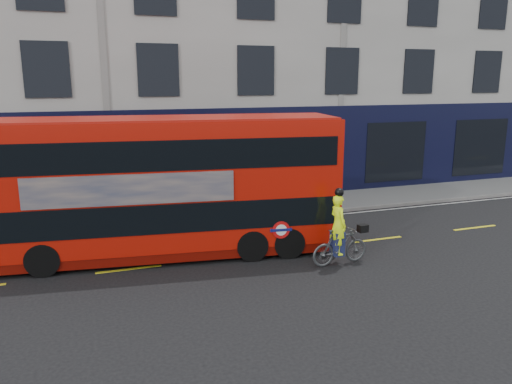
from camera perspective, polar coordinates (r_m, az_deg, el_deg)
name	(u,v)px	position (r m, az deg, el deg)	size (l,w,h in m)	color
ground	(135,290)	(13.09, -13.69, -10.87)	(120.00, 120.00, 0.00)	black
pavement	(116,220)	(19.20, -15.69, -3.13)	(60.00, 3.00, 0.12)	slate
kerb	(119,232)	(17.76, -15.36, -4.38)	(60.00, 0.12, 0.13)	gray
building_terrace	(96,27)	(25.05, -17.82, 17.54)	(50.00, 10.07, 15.00)	#B3AFA8
road_edge_line	(120,236)	(17.49, -15.28, -4.85)	(58.00, 0.10, 0.01)	silver
lane_dashes	(129,269)	(14.47, -14.31, -8.54)	(58.00, 0.12, 0.01)	gold
bus	(166,186)	(14.83, -10.22, 0.65)	(10.38, 3.57, 4.10)	#B41207
cyclist	(340,239)	(14.34, 9.53, -5.35)	(1.80, 0.65, 2.24)	#46494B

